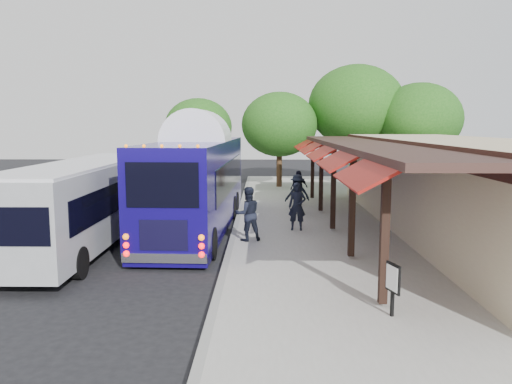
% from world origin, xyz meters
% --- Properties ---
extents(ground, '(90.00, 90.00, 0.00)m').
position_xyz_m(ground, '(0.00, 0.00, 0.00)').
color(ground, black).
rests_on(ground, ground).
extents(sidewalk, '(10.00, 40.00, 0.15)m').
position_xyz_m(sidewalk, '(5.00, 4.00, 0.07)').
color(sidewalk, '#9E9B93').
rests_on(sidewalk, ground).
extents(curb, '(0.20, 40.00, 0.16)m').
position_xyz_m(curb, '(0.05, 4.00, 0.07)').
color(curb, gray).
rests_on(curb, ground).
extents(station_shelter, '(8.15, 20.00, 3.60)m').
position_xyz_m(station_shelter, '(8.38, 4.00, 1.85)').
color(station_shelter, tan).
rests_on(station_shelter, ground).
extents(coach_bus, '(2.90, 11.88, 3.77)m').
position_xyz_m(coach_bus, '(-1.45, 4.80, 2.02)').
color(coach_bus, '#120860').
rests_on(coach_bus, ground).
extents(city_bus, '(2.41, 10.76, 2.89)m').
position_xyz_m(city_bus, '(-4.90, 2.07, 1.60)').
color(city_bus, gray).
rests_on(city_bus, ground).
extents(ped_a, '(0.71, 0.51, 1.82)m').
position_xyz_m(ped_a, '(2.43, 4.06, 1.06)').
color(ped_a, black).
rests_on(ped_a, sidewalk).
extents(ped_b, '(1.09, 0.96, 1.88)m').
position_xyz_m(ped_b, '(0.60, 2.28, 1.09)').
color(ped_b, black).
rests_on(ped_b, sidewalk).
extents(ped_c, '(1.08, 0.89, 1.72)m').
position_xyz_m(ped_c, '(2.93, 10.08, 1.01)').
color(ped_c, black).
rests_on(ped_c, sidewalk).
extents(ped_d, '(1.28, 0.93, 1.78)m').
position_xyz_m(ped_d, '(2.68, 7.59, 1.04)').
color(ped_d, black).
rests_on(ped_d, sidewalk).
extents(sign_board, '(0.19, 0.51, 1.14)m').
position_xyz_m(sign_board, '(3.84, -4.58, 0.92)').
color(sign_board, black).
rests_on(sign_board, sidewalk).
extents(tree_left, '(4.86, 4.86, 6.23)m').
position_xyz_m(tree_left, '(2.17, 17.56, 4.15)').
color(tree_left, '#382314').
rests_on(tree_left, ground).
extents(tree_mid, '(6.26, 6.26, 8.02)m').
position_xyz_m(tree_mid, '(7.19, 18.36, 5.35)').
color(tree_mid, '#382314').
rests_on(tree_mid, ground).
extents(tree_right, '(5.26, 5.26, 6.73)m').
position_xyz_m(tree_right, '(10.84, 16.78, 4.49)').
color(tree_right, '#382314').
rests_on(tree_right, ground).
extents(tree_far, '(4.66, 4.66, 5.97)m').
position_xyz_m(tree_far, '(-3.38, 20.20, 3.98)').
color(tree_far, '#382314').
rests_on(tree_far, ground).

